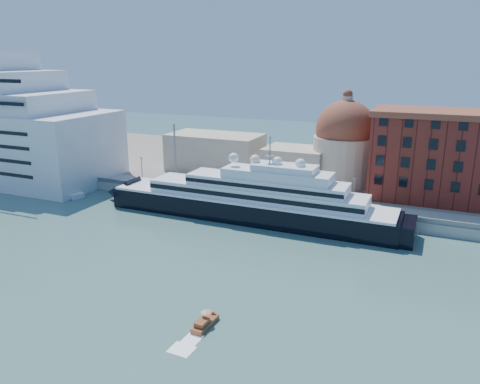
% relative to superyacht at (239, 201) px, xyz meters
% --- Properties ---
extents(ground, '(400.00, 400.00, 0.00)m').
position_rel_superyacht_xyz_m(ground, '(-3.88, -23.00, -4.18)').
color(ground, '#335958').
rests_on(ground, ground).
extents(quay, '(180.00, 10.00, 2.50)m').
position_rel_superyacht_xyz_m(quay, '(-3.88, 11.00, -2.93)').
color(quay, gray).
rests_on(quay, ground).
extents(land, '(260.00, 72.00, 2.00)m').
position_rel_superyacht_xyz_m(land, '(-3.88, 52.00, -3.18)').
color(land, slate).
rests_on(land, ground).
extents(quay_fence, '(180.00, 0.10, 1.20)m').
position_rel_superyacht_xyz_m(quay_fence, '(-3.88, 6.50, -1.08)').
color(quay_fence, slate).
rests_on(quay_fence, quay).
extents(superyacht, '(80.98, 11.23, 24.20)m').
position_rel_superyacht_xyz_m(superyacht, '(0.00, 0.00, 0.00)').
color(superyacht, black).
rests_on(superyacht, ground).
extents(service_barge, '(11.82, 6.69, 2.52)m').
position_rel_superyacht_xyz_m(service_barge, '(-52.50, -2.03, -3.45)').
color(service_barge, white).
rests_on(service_barge, ground).
extents(water_taxi, '(2.07, 5.53, 2.59)m').
position_rel_superyacht_xyz_m(water_taxi, '(14.78, -46.64, -3.55)').
color(water_taxi, brown).
rests_on(water_taxi, ground).
extents(warehouse, '(43.00, 19.00, 23.25)m').
position_rel_superyacht_xyz_m(warehouse, '(48.12, 29.00, 9.61)').
color(warehouse, maroon).
rests_on(warehouse, land).
extents(church, '(66.00, 18.00, 25.50)m').
position_rel_superyacht_xyz_m(church, '(2.51, 34.72, 6.73)').
color(church, beige).
rests_on(church, land).
extents(lamp_posts, '(120.80, 2.40, 18.00)m').
position_rel_superyacht_xyz_m(lamp_posts, '(-16.55, 9.27, 5.66)').
color(lamp_posts, slate).
rests_on(lamp_posts, quay).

